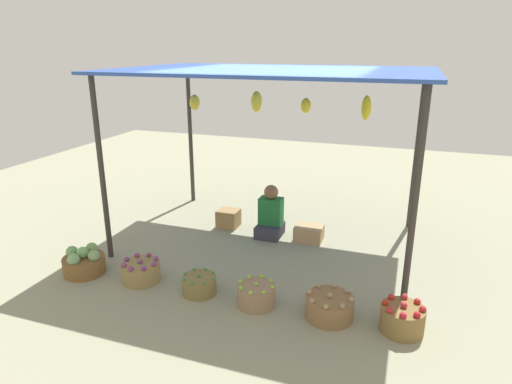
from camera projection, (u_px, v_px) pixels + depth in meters
The scene contains 11 objects.
ground_plane at pixel (271, 240), 6.55m from camera, with size 14.00×14.00×0.00m, color gray.
market_stall_structure at pixel (273, 81), 5.85m from camera, with size 4.07×2.74×2.43m.
vendor_person at pixel (270, 216), 6.64m from camera, with size 0.36×0.44×0.78m.
basket_cabbages at pixel (84, 262), 5.58m from camera, with size 0.51×0.51×0.35m.
basket_purple_onions at pixel (141, 271), 5.40m from camera, with size 0.46×0.46×0.29m.
basket_green_chilies at pixel (199, 285), 5.14m from camera, with size 0.40×0.40×0.23m.
basket_limes at pixel (256, 295), 4.89m from camera, with size 0.42×0.42×0.28m.
basket_potatoes at pixel (329, 307), 4.67m from camera, with size 0.51×0.51×0.29m.
basket_red_apples at pixel (402, 318), 4.44m from camera, with size 0.44×0.44×0.32m.
wooden_crate_near_vendor at pixel (309, 233), 6.53m from camera, with size 0.40×0.33×0.22m, color tan.
wooden_crate_stacked_rear at pixel (228, 218), 7.01m from camera, with size 0.32×0.30×0.27m, color #A27D4B.
Camera 1 is at (1.78, -5.73, 2.72)m, focal length 31.37 mm.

